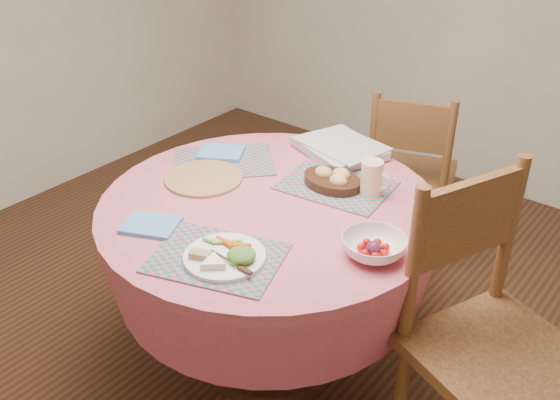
{
  "coord_description": "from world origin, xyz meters",
  "views": [
    {
      "loc": [
        1.24,
        -1.49,
        1.88
      ],
      "look_at": [
        0.05,
        0.0,
        0.78
      ],
      "focal_mm": 40.0,
      "sensor_mm": 36.0,
      "label": 1
    }
  ],
  "objects_px": {
    "bread_bowl": "(333,179)",
    "latte_mug": "(372,178)",
    "dining_table": "(270,247)",
    "fruit_bowl": "(374,247)",
    "wicker_trivet": "(204,178)",
    "dinner_plate": "(225,256)",
    "chair_right": "(486,333)",
    "chair_back": "(410,171)"
  },
  "relations": [
    {
      "from": "bread_bowl",
      "to": "dining_table",
      "type": "bearing_deg",
      "value": -114.16
    },
    {
      "from": "dining_table",
      "to": "dinner_plate",
      "type": "relative_size",
      "value": 4.82
    },
    {
      "from": "dinner_plate",
      "to": "fruit_bowl",
      "type": "bearing_deg",
      "value": 43.24
    },
    {
      "from": "dining_table",
      "to": "bread_bowl",
      "type": "distance_m",
      "value": 0.35
    },
    {
      "from": "latte_mug",
      "to": "fruit_bowl",
      "type": "relative_size",
      "value": 0.5
    },
    {
      "from": "chair_right",
      "to": "bread_bowl",
      "type": "xyz_separation_m",
      "value": [
        -0.71,
        0.18,
        0.23
      ]
    },
    {
      "from": "dining_table",
      "to": "fruit_bowl",
      "type": "relative_size",
      "value": 4.68
    },
    {
      "from": "chair_right",
      "to": "chair_back",
      "type": "relative_size",
      "value": 1.16
    },
    {
      "from": "wicker_trivet",
      "to": "fruit_bowl",
      "type": "distance_m",
      "value": 0.77
    },
    {
      "from": "chair_right",
      "to": "wicker_trivet",
      "type": "distance_m",
      "value": 1.15
    },
    {
      "from": "chair_right",
      "to": "chair_back",
      "type": "height_order",
      "value": "chair_right"
    },
    {
      "from": "chair_back",
      "to": "bread_bowl",
      "type": "xyz_separation_m",
      "value": [
        0.07,
        -0.79,
        0.31
      ]
    },
    {
      "from": "chair_right",
      "to": "latte_mug",
      "type": "relative_size",
      "value": 8.03
    },
    {
      "from": "dinner_plate",
      "to": "latte_mug",
      "type": "distance_m",
      "value": 0.66
    },
    {
      "from": "fruit_bowl",
      "to": "latte_mug",
      "type": "bearing_deg",
      "value": 122.55
    },
    {
      "from": "bread_bowl",
      "to": "latte_mug",
      "type": "xyz_separation_m",
      "value": [
        0.15,
        0.03,
        0.04
      ]
    },
    {
      "from": "latte_mug",
      "to": "fruit_bowl",
      "type": "bearing_deg",
      "value": -57.45
    },
    {
      "from": "chair_back",
      "to": "latte_mug",
      "type": "relative_size",
      "value": 6.91
    },
    {
      "from": "bread_bowl",
      "to": "latte_mug",
      "type": "relative_size",
      "value": 1.75
    },
    {
      "from": "dining_table",
      "to": "chair_right",
      "type": "xyz_separation_m",
      "value": [
        0.82,
        0.07,
        -0.01
      ]
    },
    {
      "from": "wicker_trivet",
      "to": "latte_mug",
      "type": "height_order",
      "value": "latte_mug"
    },
    {
      "from": "dining_table",
      "to": "chair_back",
      "type": "distance_m",
      "value": 1.04
    },
    {
      "from": "fruit_bowl",
      "to": "chair_back",
      "type": "bearing_deg",
      "value": 111.31
    },
    {
      "from": "latte_mug",
      "to": "wicker_trivet",
      "type": "bearing_deg",
      "value": -152.32
    },
    {
      "from": "dining_table",
      "to": "bread_bowl",
      "type": "xyz_separation_m",
      "value": [
        0.11,
        0.24,
        0.23
      ]
    },
    {
      "from": "dinner_plate",
      "to": "fruit_bowl",
      "type": "height_order",
      "value": "fruit_bowl"
    },
    {
      "from": "chair_right",
      "to": "chair_back",
      "type": "distance_m",
      "value": 1.25
    },
    {
      "from": "wicker_trivet",
      "to": "bread_bowl",
      "type": "height_order",
      "value": "bread_bowl"
    },
    {
      "from": "dinner_plate",
      "to": "fruit_bowl",
      "type": "distance_m",
      "value": 0.47
    },
    {
      "from": "dining_table",
      "to": "latte_mug",
      "type": "height_order",
      "value": "latte_mug"
    },
    {
      "from": "chair_right",
      "to": "latte_mug",
      "type": "xyz_separation_m",
      "value": [
        -0.57,
        0.21,
        0.27
      ]
    },
    {
      "from": "chair_right",
      "to": "fruit_bowl",
      "type": "height_order",
      "value": "chair_right"
    },
    {
      "from": "dining_table",
      "to": "chair_back",
      "type": "height_order",
      "value": "chair_back"
    },
    {
      "from": "chair_right",
      "to": "fruit_bowl",
      "type": "xyz_separation_m",
      "value": [
        -0.36,
        -0.11,
        0.23
      ]
    },
    {
      "from": "dinner_plate",
      "to": "latte_mug",
      "type": "xyz_separation_m",
      "value": [
        0.13,
        0.64,
        0.05
      ]
    },
    {
      "from": "chair_right",
      "to": "dinner_plate",
      "type": "bearing_deg",
      "value": 143.95
    },
    {
      "from": "latte_mug",
      "to": "dinner_plate",
      "type": "bearing_deg",
      "value": -101.62
    },
    {
      "from": "chair_back",
      "to": "fruit_bowl",
      "type": "relative_size",
      "value": 3.42
    },
    {
      "from": "wicker_trivet",
      "to": "fruit_bowl",
      "type": "bearing_deg",
      "value": -1.97
    },
    {
      "from": "dining_table",
      "to": "latte_mug",
      "type": "relative_size",
      "value": 9.46
    },
    {
      "from": "latte_mug",
      "to": "dining_table",
      "type": "bearing_deg",
      "value": -132.85
    },
    {
      "from": "wicker_trivet",
      "to": "bread_bowl",
      "type": "distance_m",
      "value": 0.5
    }
  ]
}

